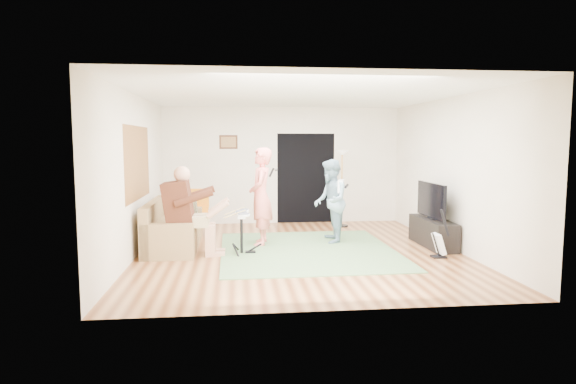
% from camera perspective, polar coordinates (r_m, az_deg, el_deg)
% --- Properties ---
extents(floor, '(6.00, 6.00, 0.00)m').
position_cam_1_polar(floor, '(8.48, 1.31, -7.02)').
color(floor, brown).
rests_on(floor, ground).
extents(walls, '(5.50, 6.00, 2.70)m').
position_cam_1_polar(walls, '(8.28, 1.33, 2.11)').
color(walls, silver).
rests_on(walls, floor).
extents(ceiling, '(6.00, 6.00, 0.00)m').
position_cam_1_polar(ceiling, '(8.30, 1.36, 11.45)').
color(ceiling, white).
rests_on(ceiling, walls).
extents(window_blinds, '(0.00, 2.05, 2.05)m').
position_cam_1_polar(window_blinds, '(8.57, -17.40, 3.31)').
color(window_blinds, '#98602F').
rests_on(window_blinds, walls).
extents(doorway, '(2.10, 0.00, 2.10)m').
position_cam_1_polar(doorway, '(11.33, 2.12, 1.64)').
color(doorway, black).
rests_on(doorway, walls).
extents(picture_frame, '(0.42, 0.03, 0.32)m').
position_cam_1_polar(picture_frame, '(11.19, -7.07, 5.90)').
color(picture_frame, '#3F2314').
rests_on(picture_frame, walls).
extents(area_rug, '(3.06, 3.38, 0.02)m').
position_cam_1_polar(area_rug, '(8.53, 2.35, -6.89)').
color(area_rug, '#507547').
rests_on(area_rug, floor).
extents(sofa, '(0.86, 2.09, 0.85)m').
position_cam_1_polar(sofa, '(8.99, -13.87, -4.62)').
color(sofa, olive).
rests_on(sofa, floor).
extents(drummer, '(0.98, 0.55, 1.51)m').
position_cam_1_polar(drummer, '(8.25, -11.48, -3.36)').
color(drummer, '#4C2415').
rests_on(drummer, sofa).
extents(drum_kit, '(0.41, 0.73, 0.75)m').
position_cam_1_polar(drum_kit, '(8.26, -5.52, -5.09)').
color(drum_kit, black).
rests_on(drum_kit, floor).
extents(singer, '(0.50, 0.70, 1.80)m').
position_cam_1_polar(singer, '(8.88, -3.23, -0.54)').
color(singer, '#FC776D').
rests_on(singer, floor).
extents(microphone, '(0.06, 0.06, 0.24)m').
position_cam_1_polar(microphone, '(8.85, -1.95, 2.33)').
color(microphone, black).
rests_on(microphone, singer).
extents(guitarist, '(0.67, 0.82, 1.58)m').
position_cam_1_polar(guitarist, '(9.11, 5.05, -1.09)').
color(guitarist, '#7395A8').
rests_on(guitarist, floor).
extents(guitar_held, '(0.29, 0.61, 0.26)m').
position_cam_1_polar(guitar_held, '(9.12, 6.30, 0.71)').
color(guitar_held, white).
rests_on(guitar_held, guitarist).
extents(guitar_spare, '(0.29, 0.26, 0.81)m').
position_cam_1_polar(guitar_spare, '(8.36, 17.50, -5.87)').
color(guitar_spare, black).
rests_on(guitar_spare, floor).
extents(torchiere_lamp, '(0.31, 0.31, 1.72)m').
position_cam_1_polar(torchiere_lamp, '(10.84, 6.40, 2.08)').
color(torchiere_lamp, black).
rests_on(torchiere_lamp, floor).
extents(dining_chair, '(0.43, 0.45, 0.93)m').
position_cam_1_polar(dining_chair, '(10.12, -10.52, -3.07)').
color(dining_chair, tan).
rests_on(dining_chair, floor).
extents(tv_cabinet, '(0.40, 1.40, 0.50)m').
position_cam_1_polar(tv_cabinet, '(9.24, 16.79, -4.61)').
color(tv_cabinet, black).
rests_on(tv_cabinet, floor).
extents(television, '(0.06, 1.16, 0.63)m').
position_cam_1_polar(television, '(9.13, 16.61, -0.92)').
color(television, black).
rests_on(television, tv_cabinet).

